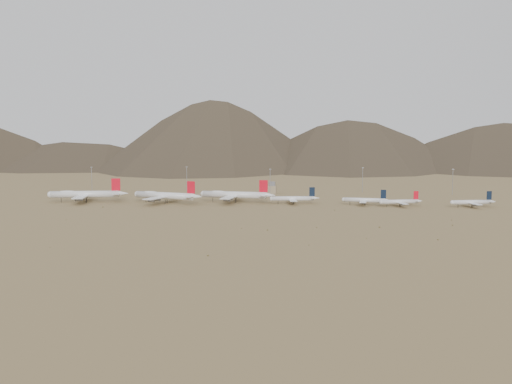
# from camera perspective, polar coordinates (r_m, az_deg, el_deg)

# --- Properties ---
(ground) EXTENTS (3000.00, 3000.00, 0.00)m
(ground) POSITION_cam_1_polar(r_m,az_deg,el_deg) (460.34, -3.72, -1.66)
(ground) COLOR #9C8650
(ground) RESTS_ON ground
(mountain_ridge) EXTENTS (4400.00, 1000.00, 300.00)m
(mountain_ridge) POSITION_cam_1_polar(r_m,az_deg,el_deg) (1353.21, 4.00, 9.65)
(mountain_ridge) COLOR brown
(mountain_ridge) RESTS_ON ground
(widebody_west) EXTENTS (69.00, 54.28, 20.84)m
(widebody_west) POSITION_cam_1_polar(r_m,az_deg,el_deg) (521.91, -16.70, -0.21)
(widebody_west) COLOR white
(widebody_west) RESTS_ON ground
(widebody_centre) EXTENTS (65.89, 52.08, 20.05)m
(widebody_centre) POSITION_cam_1_polar(r_m,az_deg,el_deg) (498.11, -9.06, -0.35)
(widebody_centre) COLOR white
(widebody_centre) RESTS_ON ground
(widebody_east) EXTENTS (67.92, 52.52, 20.19)m
(widebody_east) POSITION_cam_1_polar(r_m,az_deg,el_deg) (498.01, -2.14, -0.27)
(widebody_east) COLOR white
(widebody_east) RESTS_ON ground
(narrowbody_a) EXTENTS (43.04, 31.46, 14.33)m
(narrowbody_a) POSITION_cam_1_polar(r_m,az_deg,el_deg) (489.80, 3.82, -0.66)
(narrowbody_a) COLOR white
(narrowbody_a) RESTS_ON ground
(narrowbody_b) EXTENTS (40.89, 29.52, 13.50)m
(narrowbody_b) POSITION_cam_1_polar(r_m,az_deg,el_deg) (488.20, 10.90, -0.80)
(narrowbody_b) COLOR white
(narrowbody_b) RESTS_ON ground
(narrowbody_c) EXTENTS (36.72, 27.35, 12.57)m
(narrowbody_c) POSITION_cam_1_polar(r_m,az_deg,el_deg) (486.35, 14.25, -0.94)
(narrowbody_c) COLOR white
(narrowbody_c) RESTS_ON ground
(narrowbody_d) EXTENTS (38.90, 28.76, 13.15)m
(narrowbody_d) POSITION_cam_1_polar(r_m,az_deg,el_deg) (498.95, 20.85, -0.95)
(narrowbody_d) COLOR white
(narrowbody_d) RESTS_ON ground
(control_tower) EXTENTS (8.00, 8.00, 12.00)m
(control_tower) POSITION_cam_1_polar(r_m,az_deg,el_deg) (573.07, 1.63, 0.37)
(control_tower) COLOR gray
(control_tower) RESTS_ON ground
(mast_far_west) EXTENTS (2.00, 0.60, 25.70)m
(mast_far_west) POSITION_cam_1_polar(r_m,az_deg,el_deg) (619.10, -16.11, 1.37)
(mast_far_west) COLOR gray
(mast_far_west) RESTS_ON ground
(mast_west) EXTENTS (2.00, 0.60, 25.70)m
(mast_west) POSITION_cam_1_polar(r_m,az_deg,el_deg) (604.71, -6.94, 1.46)
(mast_west) COLOR gray
(mast_west) RESTS_ON ground
(mast_centre) EXTENTS (2.00, 0.60, 25.70)m
(mast_centre) POSITION_cam_1_polar(r_m,az_deg,el_deg) (561.53, 1.42, 1.17)
(mast_centre) COLOR gray
(mast_centre) RESTS_ON ground
(mast_east) EXTENTS (2.00, 0.60, 25.70)m
(mast_east) POSITION_cam_1_polar(r_m,az_deg,el_deg) (594.73, 10.61, 1.33)
(mast_east) COLOR gray
(mast_east) RESTS_ON ground
(mast_far_east) EXTENTS (2.00, 0.60, 25.70)m
(mast_far_east) POSITION_cam_1_polar(r_m,az_deg,el_deg) (592.41, 19.07, 1.09)
(mast_far_east) COLOR gray
(mast_far_east) RESTS_ON ground
(desert_scrub) EXTENTS (441.28, 178.36, 0.91)m
(desert_scrub) POSITION_cam_1_polar(r_m,az_deg,el_deg) (361.12, -3.36, -3.68)
(desert_scrub) COLOR brown
(desert_scrub) RESTS_ON ground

